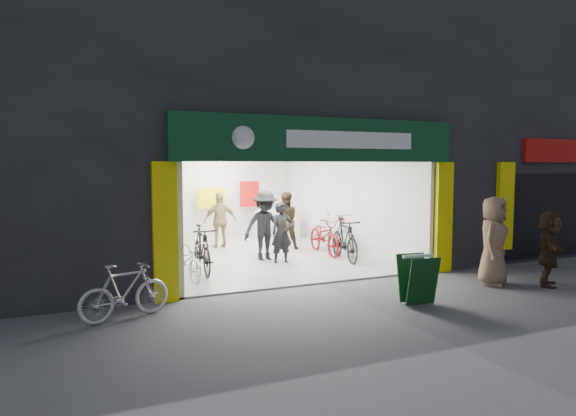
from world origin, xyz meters
TOP-DOWN VIEW (x-y plane):
  - ground at (0.00, 0.00)m, footprint 60.00×60.00m
  - building at (0.91, 4.99)m, footprint 17.00×10.27m
  - bike_left_front at (-2.50, 1.65)m, footprint 0.88×1.74m
  - bike_left_midfront at (-1.99, 2.12)m, footprint 0.66×1.92m
  - bike_left_midback at (-2.50, 4.10)m, footprint 0.80×1.89m
  - bike_left_back at (-2.20, 6.43)m, footprint 0.48×1.60m
  - bike_right_front at (1.80, 2.03)m, footprint 0.90×1.99m
  - bike_right_mid at (1.80, 3.13)m, footprint 0.93×2.10m
  - bike_right_back at (2.41, 3.64)m, footprint 0.83×2.01m
  - parked_bike at (-4.08, -0.85)m, footprint 1.62×0.90m
  - customer_a at (0.16, 2.38)m, footprint 0.58×0.39m
  - customer_b at (1.11, 4.30)m, footprint 0.95×0.80m
  - customer_c at (-0.08, 2.93)m, footprint 1.23×0.74m
  - customer_d at (-0.56, 5.35)m, footprint 1.03×0.48m
  - pedestrian_near at (3.30, -1.54)m, footprint 1.09×0.98m
  - pedestrian_far at (4.31, -2.08)m, footprint 1.41×1.32m
  - sandwich_board at (0.86, -2.12)m, footprint 0.64×0.66m

SIDE VIEW (x-z plane):
  - ground at x=0.00m, z-range 0.00..0.00m
  - bike_left_front at x=-2.50m, z-range 0.00..0.87m
  - parked_bike at x=-4.08m, z-range 0.00..0.94m
  - bike_left_back at x=-2.20m, z-range 0.00..0.96m
  - bike_left_midback at x=-2.50m, z-range 0.00..0.97m
  - sandwich_board at x=0.86m, z-range 0.05..0.94m
  - bike_right_mid at x=1.80m, z-range 0.00..1.07m
  - bike_left_midfront at x=-1.99m, z-range 0.00..1.13m
  - bike_right_front at x=1.80m, z-range 0.00..1.16m
  - bike_right_back at x=2.41m, z-range 0.00..1.17m
  - pedestrian_far at x=4.31m, z-range 0.00..1.59m
  - customer_a at x=0.16m, z-range 0.00..1.59m
  - customer_d at x=-0.56m, z-range 0.00..1.71m
  - customer_b at x=1.11m, z-range 0.00..1.73m
  - customer_c at x=-0.08m, z-range 0.00..1.86m
  - pedestrian_near at x=3.30m, z-range 0.00..1.87m
  - building at x=0.91m, z-range 0.31..8.31m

